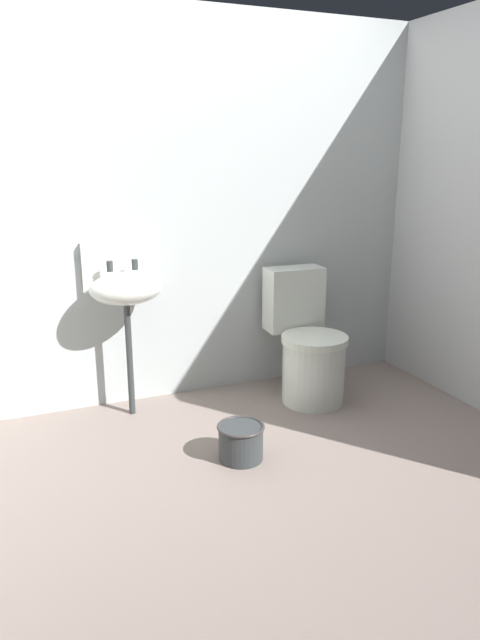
% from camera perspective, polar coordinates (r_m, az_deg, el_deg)
% --- Properties ---
extents(ground_plane, '(3.40, 2.68, 0.08)m').
position_cam_1_polar(ground_plane, '(2.89, 2.23, -15.74)').
color(ground_plane, gray).
extents(wall_back, '(3.40, 0.10, 2.27)m').
position_cam_1_polar(wall_back, '(3.59, -5.60, 10.40)').
color(wall_back, '#AFB6B6').
rests_on(wall_back, ground).
extents(toilet_near_wall, '(0.41, 0.60, 0.78)m').
position_cam_1_polar(toilet_near_wall, '(3.65, 6.56, -2.63)').
color(toilet_near_wall, silver).
rests_on(toilet_near_wall, ground).
extents(sink, '(0.42, 0.35, 0.99)m').
position_cam_1_polar(sink, '(3.34, -11.09, 3.18)').
color(sink, '#323638').
rests_on(sink, ground).
extents(bucket, '(0.24, 0.24, 0.18)m').
position_cam_1_polar(bucket, '(2.98, 0.08, -11.64)').
color(bucket, '#323638').
rests_on(bucket, ground).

